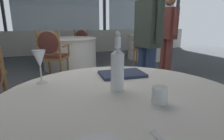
# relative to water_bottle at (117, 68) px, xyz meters

# --- Properties ---
(ground_plane) EXTENTS (14.85, 14.85, 0.00)m
(ground_plane) POSITION_rel_water_bottle_xyz_m (0.14, 1.73, -0.88)
(ground_plane) COLOR #4C5156
(window_wall_far) EXTENTS (10.84, 0.14, 2.69)m
(window_wall_far) POSITION_rel_water_bottle_xyz_m (0.14, 6.01, 0.20)
(window_wall_far) COLOR beige
(window_wall_far) RESTS_ON ground_plane
(water_bottle) EXTENTS (0.07, 0.07, 0.32)m
(water_bottle) POSITION_rel_water_bottle_xyz_m (0.00, 0.00, 0.00)
(water_bottle) COLOR white
(water_bottle) RESTS_ON foreground_table
(wine_glass) EXTENTS (0.08, 0.08, 0.20)m
(wine_glass) POSITION_rel_water_bottle_xyz_m (-0.40, 0.27, 0.02)
(wine_glass) COLOR white
(wine_glass) RESTS_ON foreground_table
(water_tumbler) EXTENTS (0.07, 0.07, 0.08)m
(water_tumbler) POSITION_rel_water_bottle_xyz_m (0.12, -0.22, -0.09)
(water_tumbler) COLOR white
(water_tumbler) RESTS_ON foreground_table
(menu_book) EXTENTS (0.32, 0.22, 0.02)m
(menu_book) POSITION_rel_water_bottle_xyz_m (0.13, 0.25, -0.12)
(menu_book) COLOR #2D3856
(menu_book) RESTS_ON foreground_table
(background_table_0) EXTENTS (1.32, 1.32, 0.75)m
(background_table_0) POSITION_rel_water_bottle_xyz_m (2.70, 4.13, -0.50)
(background_table_0) COLOR white
(background_table_0) RESTS_ON ground_plane
(dining_chair_0_0) EXTENTS (0.66, 0.65, 0.91)m
(dining_chair_0_0) POSITION_rel_water_bottle_xyz_m (2.02, 3.29, -0.34)
(dining_chair_0_0) COLOR olive
(dining_chair_0_0) RESTS_ON ground_plane
(dining_chair_0_1) EXTENTS (0.66, 0.65, 0.98)m
(dining_chair_0_1) POSITION_rel_water_bottle_xyz_m (3.38, 4.98, -0.32)
(dining_chair_0_1) COLOR olive
(dining_chair_0_1) RESTS_ON ground_plane
(background_table_3) EXTENTS (1.35, 1.35, 0.75)m
(background_table_3) POSITION_rel_water_bottle_xyz_m (0.19, 3.71, -0.50)
(background_table_3) COLOR white
(background_table_3) RESTS_ON ground_plane
(dining_chair_3_0) EXTENTS (0.64, 0.61, 0.92)m
(dining_chair_3_0) POSITION_rel_water_bottle_xyz_m (0.64, 4.70, -0.33)
(dining_chair_3_0) COLOR olive
(dining_chair_3_0) RESTS_ON ground_plane
(dining_chair_3_1) EXTENTS (0.64, 0.61, 1.00)m
(dining_chair_3_1) POSITION_rel_water_bottle_xyz_m (-0.27, 2.70, -0.30)
(dining_chair_3_1) COLOR olive
(dining_chair_3_1) RESTS_ON ground_plane
(diner_person_0) EXTENTS (0.25, 0.53, 1.64)m
(diner_person_0) POSITION_rel_water_bottle_xyz_m (0.93, 1.25, 0.05)
(diner_person_0) COLOR #334770
(diner_person_0) RESTS_ON ground_plane
(diner_person_1) EXTENTS (0.21, 0.53, 1.64)m
(diner_person_1) POSITION_rel_water_bottle_xyz_m (1.96, 2.20, 0.05)
(diner_person_1) COLOR brown
(diner_person_1) RESTS_ON ground_plane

